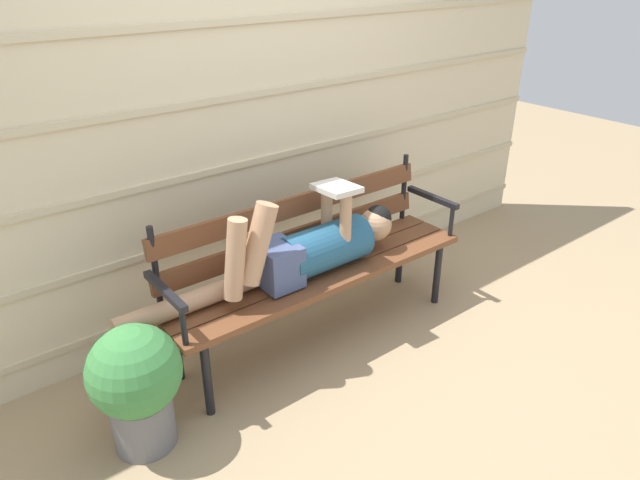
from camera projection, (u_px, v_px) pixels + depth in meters
The scene contains 5 objects.
ground_plane at pixel (327, 342), 3.34m from camera, with size 12.00×12.00×0.00m, color tan.
house_siding at pixel (259, 125), 3.27m from camera, with size 4.93×0.08×2.28m.
park_bench at pixel (313, 257), 3.21m from camera, with size 1.84×0.44×0.88m.
reclining_person at pixel (306, 249), 3.06m from camera, with size 1.63×0.26×0.52m.
potted_plant at pixel (136, 382), 2.51m from camera, with size 0.41×0.41×0.62m.
Camera 1 is at (-1.71, -2.11, 2.03)m, focal length 32.40 mm.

